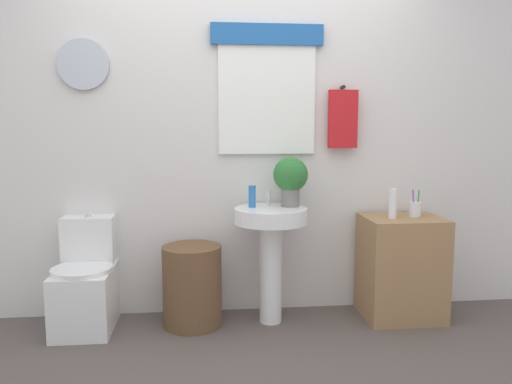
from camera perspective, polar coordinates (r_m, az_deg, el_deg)
The scene contains 10 objects.
back_wall at distance 3.56m, azimuth -1.83°, elevation 7.26°, with size 4.40×0.18×2.60m.
toilet at distance 3.54m, azimuth -18.68°, elevation -9.99°, with size 0.38×0.51×0.74m.
laundry_hamper at distance 3.42m, azimuth -7.23°, elevation -10.47°, with size 0.39×0.39×0.54m, color brown.
pedestal_sink at distance 3.37m, azimuth 1.68°, elevation -5.26°, with size 0.49×0.49×0.78m.
faucet at distance 3.44m, azimuth 1.44°, elevation -0.69°, with size 0.03×0.03×0.10m, color silver.
wooden_cabinet at distance 3.65m, azimuth 16.09°, elevation -8.18°, with size 0.52×0.44×0.70m, color #9E754C.
soap_bottle at distance 3.35m, azimuth -0.44°, elevation -0.50°, with size 0.05×0.05×0.15m, color #2D6BB7.
potted_plant at distance 3.38m, azimuth 3.93°, elevation 1.65°, with size 0.23×0.23×0.33m.
lotion_bottle at distance 3.49m, azimuth 15.22°, elevation -1.27°, with size 0.05×0.05×0.20m, color white.
toothbrush_cup at distance 3.62m, azimuth 17.55°, elevation -1.83°, with size 0.08×0.08×0.19m.
Camera 1 is at (-0.25, -2.41, 1.32)m, focal length 35.37 mm.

